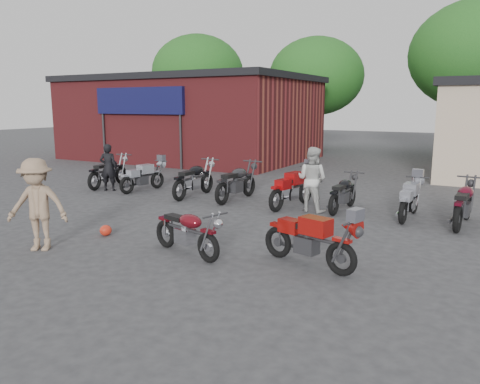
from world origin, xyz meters
The scene contains 19 objects.
ground centered at (0.00, 0.00, 0.00)m, with size 90.00×90.00×0.00m, color #323234.
brick_building centered at (-9.00, 14.00, 2.00)m, with size 12.00×8.00×4.00m, color maroon.
tree_0 centered at (-14.00, 22.00, 4.10)m, with size 6.56×6.56×8.20m, color #144D17, non-canonical shape.
tree_1 centered at (-5.00, 22.00, 3.70)m, with size 5.92×5.92×7.40m, color #144D17, non-canonical shape.
tree_2 centered at (4.00, 22.00, 4.40)m, with size 7.04×7.04×8.80m, color #144D17, non-canonical shape.
vintage_motorcycle centered at (0.57, 0.21, 0.52)m, with size 1.78×0.59×1.03m, color #570A12, non-canonical shape.
sportbike centered at (2.83, 0.74, 0.55)m, with size 1.88×0.62×1.09m, color #9D110D, non-canonical shape.
helmet centered at (-1.77, 0.44, 0.12)m, with size 0.26×0.26×0.24m, color red.
person_dark centered at (-5.68, 4.51, 0.78)m, with size 0.57×0.37×1.56m, color black.
person_light centered at (1.28, 4.90, 0.86)m, with size 0.84×0.65×1.73m, color beige.
person_tan centered at (-2.15, -0.93, 0.91)m, with size 1.17×0.67×1.81m, color #97795D.
row_bike_0 centered at (-6.21, 5.04, 0.59)m, with size 2.03×0.67×1.18m, color black, non-canonical shape.
row_bike_1 centered at (-4.64, 5.01, 0.52)m, with size 1.81×0.60×1.05m, color #9497A2, non-canonical shape.
row_bike_2 centered at (-2.61, 5.03, 0.61)m, with size 2.09×0.69×1.21m, color black, non-canonical shape.
row_bike_3 centered at (-1.19, 5.20, 0.61)m, with size 2.10×0.69×1.22m, color #242326, non-canonical shape.
row_bike_4 centered at (0.64, 5.11, 0.58)m, with size 2.01×0.66×1.16m, color #A70D0F, non-canonical shape.
row_bike_5 centered at (2.01, 5.37, 0.53)m, with size 1.84×0.61×1.07m, color black, non-canonical shape.
row_bike_6 centered at (3.72, 5.33, 0.53)m, with size 1.83×0.61×1.06m, color gray, non-canonical shape.
row_bike_7 centered at (4.95, 5.19, 0.59)m, with size 2.03×0.67×1.18m, color #4C0918, non-canonical shape.
Camera 1 is at (5.61, -6.73, 2.81)m, focal length 35.00 mm.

